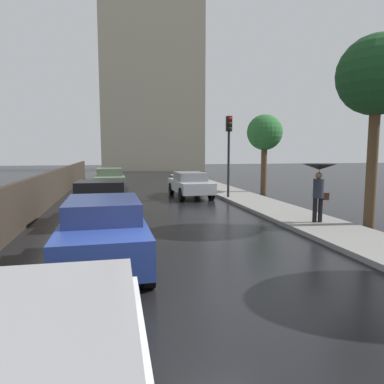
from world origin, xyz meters
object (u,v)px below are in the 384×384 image
Objects in this scene: car_green_near_kerb at (110,178)px; street_tree_mid at (265,134)px; car_silver_behind_camera at (190,184)px; car_blue_far_lane at (104,232)px; traffic_light at (229,141)px; street_tree_near at (377,78)px; car_black_far_ahead at (102,200)px; pedestrian_with_umbrella_near at (319,176)px.

street_tree_mid is (8.82, -4.96, 2.75)m from car_green_near_kerb.
car_blue_far_lane is (-4.18, -11.02, 0.06)m from car_silver_behind_camera.
street_tree_near is (2.36, -7.33, 1.76)m from traffic_light.
street_tree_mid is at bearing 87.11° from street_tree_near.
pedestrian_with_umbrella_near reaches higher than car_black_far_ahead.
car_black_far_ahead is at bearing -88.64° from car_blue_far_lane.
traffic_light is at bearing -143.05° from street_tree_mid.
pedestrian_with_umbrella_near is at bearing -158.22° from car_blue_far_lane.
traffic_light is at bearing 109.98° from pedestrian_with_umbrella_near.
pedestrian_with_umbrella_near is (6.87, -13.83, 0.94)m from car_green_near_kerb.
car_blue_far_lane is (0.11, -16.68, 0.06)m from car_green_near_kerb.
car_silver_behind_camera is 1.05× the size of traffic_light.
car_blue_far_lane is 9.40m from street_tree_near.
car_blue_far_lane is 14.85m from street_tree_mid.
street_tree_near is (8.35, -14.43, 4.01)m from car_green_near_kerb.
car_blue_far_lane is 2.01× the size of pedestrian_with_umbrella_near.
street_tree_near is at bearing -72.13° from traffic_light.
car_black_far_ahead is 7.23m from car_silver_behind_camera.
car_black_far_ahead is 2.05× the size of pedestrian_with_umbrella_near.
traffic_light is at bearing -141.97° from car_black_far_ahead.
pedestrian_with_umbrella_near is at bearing 163.59° from car_black_far_ahead.
car_blue_far_lane is 0.64× the size of street_tree_near.
car_black_far_ahead is at bearing 173.23° from pedestrian_with_umbrella_near.
pedestrian_with_umbrella_near reaches higher than car_blue_far_lane.
car_black_far_ahead reaches higher than car_silver_behind_camera.
car_blue_far_lane reaches higher than car_green_near_kerb.
street_tree_near reaches higher than car_green_near_kerb.
car_blue_far_lane is (0.22, -5.28, 0.04)m from car_black_far_ahead.
car_silver_behind_camera reaches higher than car_green_near_kerb.
pedestrian_with_umbrella_near is 0.32× the size of street_tree_near.
traffic_light is (1.69, -1.43, 2.25)m from car_silver_behind_camera.
car_black_far_ahead is 5.29m from car_blue_far_lane.
car_green_near_kerb is at bearing 125.52° from car_silver_behind_camera.
traffic_light reaches higher than car_blue_far_lane.
pedestrian_with_umbrella_near is 0.47× the size of traffic_light.
car_blue_far_lane is 0.95× the size of traffic_light.
car_black_far_ahead is 0.86× the size of street_tree_mid.
street_tree_mid reaches higher than traffic_light.
street_tree_near is 9.56m from street_tree_mid.
car_silver_behind_camera is 0.94× the size of street_tree_mid.
traffic_light is (5.98, -7.10, 2.25)m from car_green_near_kerb.
traffic_light reaches higher than car_black_far_ahead.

